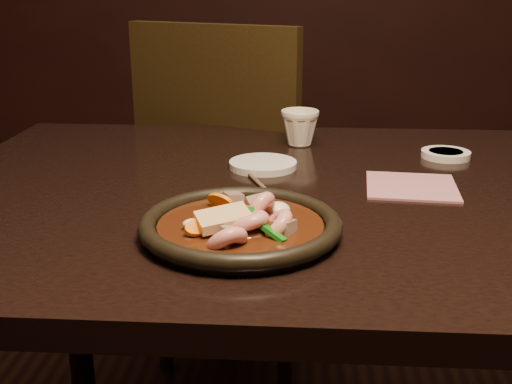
# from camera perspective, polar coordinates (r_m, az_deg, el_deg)

# --- Properties ---
(table) EXTENTS (1.60, 0.90, 0.75)m
(table) POSITION_cam_1_polar(r_m,az_deg,el_deg) (1.10, 13.00, -3.54)
(table) COLOR black
(table) RESTS_ON floor
(chair) EXTENTS (0.61, 0.61, 0.98)m
(chair) POSITION_cam_1_polar(r_m,az_deg,el_deg) (1.71, -1.42, -0.10)
(chair) COLOR black
(chair) RESTS_ON floor
(plate) EXTENTS (0.27, 0.27, 0.03)m
(plate) POSITION_cam_1_polar(r_m,az_deg,el_deg) (0.86, -1.38, -3.06)
(plate) COLOR black
(plate) RESTS_ON table
(stirfry) EXTENTS (0.15, 0.20, 0.07)m
(stirfry) POSITION_cam_1_polar(r_m,az_deg,el_deg) (0.85, -1.12, -2.78)
(stirfry) COLOR #341609
(stirfry) RESTS_ON plate
(soy_dish) EXTENTS (0.09, 0.09, 0.01)m
(soy_dish) POSITION_cam_1_polar(r_m,az_deg,el_deg) (1.29, 16.51, 3.24)
(soy_dish) COLOR white
(soy_dish) RESTS_ON table
(saucer_left) EXTENTS (0.12, 0.12, 0.01)m
(saucer_left) POSITION_cam_1_polar(r_m,az_deg,el_deg) (1.17, 0.62, 2.46)
(saucer_left) COLOR white
(saucer_left) RESTS_ON table
(tea_cup) EXTENTS (0.10, 0.09, 0.08)m
(tea_cup) POSITION_cam_1_polar(r_m,az_deg,el_deg) (1.32, 3.91, 5.83)
(tea_cup) COLOR #F0E1CF
(tea_cup) RESTS_ON table
(chopsticks) EXTENTS (0.10, 0.23, 0.01)m
(chopsticks) POSITION_cam_1_polar(r_m,az_deg,el_deg) (1.04, 0.81, 0.26)
(chopsticks) COLOR #A0815B
(chopsticks) RESTS_ON table
(napkin) EXTENTS (0.16, 0.16, 0.00)m
(napkin) POSITION_cam_1_polar(r_m,az_deg,el_deg) (1.09, 13.66, 0.49)
(napkin) COLOR #A56571
(napkin) RESTS_ON table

